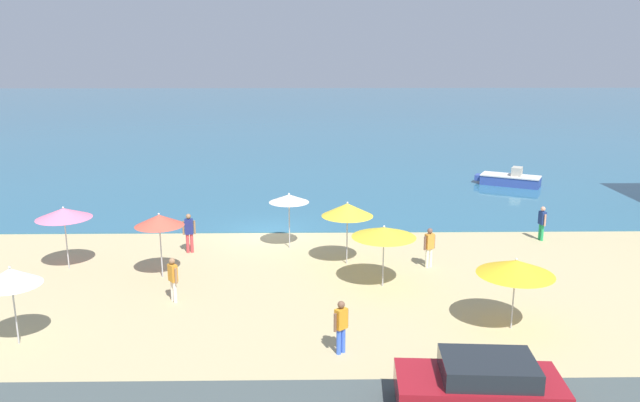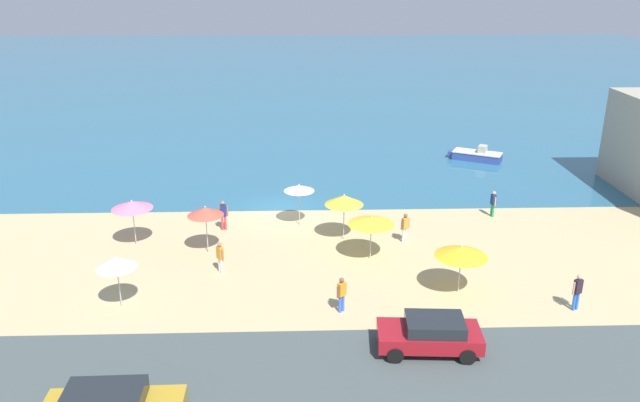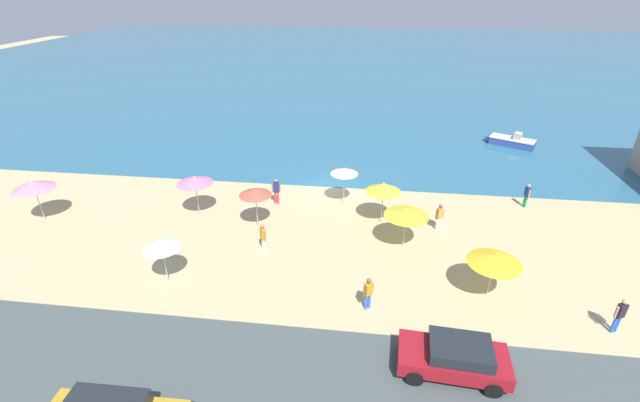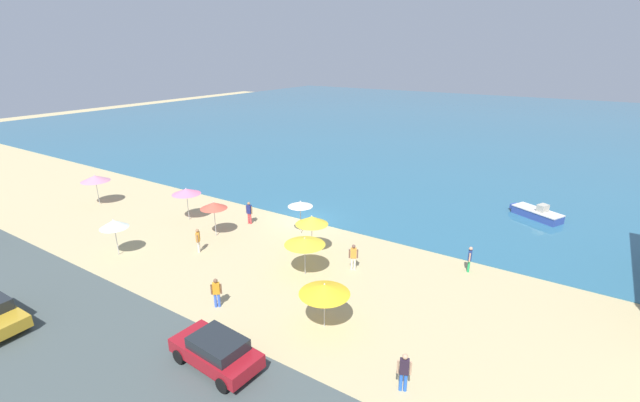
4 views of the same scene
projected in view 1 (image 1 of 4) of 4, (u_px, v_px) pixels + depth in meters
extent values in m
plane|color=tan|center=(267.00, 233.00, 30.52)|extent=(160.00, 160.00, 0.00)
cube|color=#2C6482|center=(294.00, 114.00, 83.90)|extent=(150.00, 110.00, 0.05)
cylinder|color=#B2B2B7|center=(161.00, 251.00, 24.44)|extent=(0.05, 0.05, 2.17)
cone|color=#D6523E|center=(159.00, 220.00, 24.13)|extent=(1.91, 1.91, 0.44)
sphere|color=silver|center=(159.00, 214.00, 24.07)|extent=(0.08, 0.08, 0.08)
cylinder|color=#B2B2B7|center=(513.00, 301.00, 19.98)|extent=(0.05, 0.05, 1.90)
cone|color=yellow|center=(516.00, 267.00, 19.70)|extent=(2.46, 2.46, 0.48)
sphere|color=silver|center=(516.00, 259.00, 19.64)|extent=(0.08, 0.08, 0.08)
cylinder|color=#B2B2B7|center=(383.00, 261.00, 23.54)|extent=(0.05, 0.05, 2.00)
cone|color=gold|center=(384.00, 232.00, 23.27)|extent=(2.43, 2.43, 0.38)
sphere|color=silver|center=(384.00, 226.00, 23.22)|extent=(0.08, 0.08, 0.08)
cylinder|color=#B2B2B7|center=(289.00, 225.00, 28.06)|extent=(0.05, 0.05, 2.18)
cone|color=#F0E3CD|center=(289.00, 198.00, 27.77)|extent=(1.80, 1.80, 0.35)
sphere|color=silver|center=(289.00, 194.00, 27.72)|extent=(0.08, 0.08, 0.08)
cylinder|color=#B2B2B7|center=(15.00, 314.00, 18.92)|extent=(0.05, 0.05, 1.98)
cone|color=silver|center=(11.00, 277.00, 18.63)|extent=(1.80, 1.80, 0.52)
sphere|color=silver|center=(9.00, 267.00, 18.56)|extent=(0.08, 0.08, 0.08)
cylinder|color=#B2B2B7|center=(67.00, 243.00, 25.39)|extent=(0.05, 0.05, 2.19)
cone|color=pink|center=(64.00, 213.00, 25.08)|extent=(2.21, 2.21, 0.42)
sphere|color=silver|center=(63.00, 207.00, 25.03)|extent=(0.08, 0.08, 0.08)
cylinder|color=#B2B2B7|center=(347.00, 239.00, 25.98)|extent=(0.05, 0.05, 2.13)
cone|color=yellow|center=(347.00, 210.00, 25.67)|extent=(2.14, 2.14, 0.54)
sphere|color=silver|center=(347.00, 203.00, 25.60)|extent=(0.08, 0.08, 0.08)
cylinder|color=green|center=(540.00, 232.00, 29.41)|extent=(0.14, 0.14, 0.78)
cylinder|color=green|center=(542.00, 233.00, 29.24)|extent=(0.14, 0.14, 0.78)
cube|color=navy|center=(542.00, 218.00, 29.16)|extent=(0.29, 0.40, 0.62)
sphere|color=tan|center=(543.00, 209.00, 29.05)|extent=(0.22, 0.22, 0.22)
cylinder|color=tan|center=(539.00, 218.00, 29.40)|extent=(0.09, 0.09, 0.56)
cylinder|color=tan|center=(545.00, 220.00, 28.94)|extent=(0.09, 0.09, 0.56)
cylinder|color=blue|center=(339.00, 342.00, 18.41)|extent=(0.14, 0.14, 0.79)
cylinder|color=blue|center=(343.00, 340.00, 18.53)|extent=(0.14, 0.14, 0.79)
cube|color=orange|center=(341.00, 319.00, 18.30)|extent=(0.42, 0.40, 0.63)
sphere|color=brown|center=(341.00, 305.00, 18.19)|extent=(0.22, 0.22, 0.22)
cylinder|color=brown|center=(335.00, 323.00, 18.16)|extent=(0.09, 0.09, 0.56)
cylinder|color=brown|center=(347.00, 318.00, 18.47)|extent=(0.09, 0.09, 0.56)
cylinder|color=white|center=(173.00, 291.00, 22.28)|extent=(0.14, 0.14, 0.79)
cylinder|color=white|center=(175.00, 292.00, 22.15)|extent=(0.14, 0.14, 0.79)
cube|color=orange|center=(173.00, 273.00, 22.04)|extent=(0.40, 0.42, 0.62)
sphere|color=#9A6E4C|center=(172.00, 261.00, 21.94)|extent=(0.22, 0.22, 0.22)
cylinder|color=#9A6E4C|center=(170.00, 272.00, 22.24)|extent=(0.09, 0.09, 0.56)
cylinder|color=#9A6E4C|center=(176.00, 276.00, 21.88)|extent=(0.09, 0.09, 0.56)
cylinder|color=#D63E43|center=(192.00, 243.00, 27.56)|extent=(0.14, 0.14, 0.86)
cylinder|color=#D63E43|center=(188.00, 243.00, 27.53)|extent=(0.14, 0.14, 0.86)
cube|color=navy|center=(189.00, 227.00, 27.36)|extent=(0.39, 0.27, 0.68)
sphere|color=#986E4A|center=(188.00, 216.00, 27.25)|extent=(0.22, 0.22, 0.22)
cylinder|color=#986E4A|center=(195.00, 227.00, 27.41)|extent=(0.09, 0.09, 0.61)
cylinder|color=#986E4A|center=(183.00, 228.00, 27.33)|extent=(0.09, 0.09, 0.61)
cylinder|color=#F1ECCE|center=(430.00, 257.00, 25.77)|extent=(0.14, 0.14, 0.80)
cylinder|color=#F1ECCE|center=(427.00, 258.00, 25.68)|extent=(0.14, 0.14, 0.80)
cube|color=orange|center=(430.00, 241.00, 25.55)|extent=(0.42, 0.37, 0.63)
sphere|color=brown|center=(430.00, 231.00, 25.44)|extent=(0.22, 0.22, 0.22)
cylinder|color=brown|center=(434.00, 242.00, 25.68)|extent=(0.09, 0.09, 0.57)
cylinder|color=brown|center=(425.00, 243.00, 25.44)|extent=(0.09, 0.09, 0.57)
cube|color=maroon|center=(479.00, 388.00, 15.35)|extent=(4.16, 2.06, 0.61)
cube|color=#1E2328|center=(488.00, 368.00, 15.21)|extent=(2.37, 1.73, 0.49)
cylinder|color=black|center=(418.00, 380.00, 16.31)|extent=(0.65, 0.26, 0.64)
cylinder|color=black|center=(525.00, 383.00, 16.18)|extent=(0.65, 0.26, 0.64)
cube|color=#314997|center=(510.00, 181.00, 40.75)|extent=(3.91, 2.90, 0.60)
cube|color=#314997|center=(479.00, 177.00, 41.62)|extent=(0.74, 0.88, 0.36)
cube|color=silver|center=(511.00, 176.00, 40.67)|extent=(3.95, 2.97, 0.08)
cube|color=#B2AD9E|center=(517.00, 172.00, 40.44)|extent=(0.91, 1.00, 0.64)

